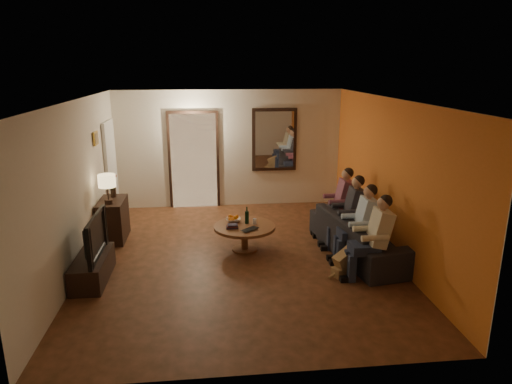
{
  "coord_description": "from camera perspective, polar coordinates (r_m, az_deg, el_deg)",
  "views": [
    {
      "loc": [
        -0.49,
        -7.04,
        3.12
      ],
      "look_at": [
        0.3,
        0.3,
        1.05
      ],
      "focal_mm": 32.0,
      "sensor_mm": 36.0,
      "label": 1
    }
  ],
  "objects": [
    {
      "name": "white_door",
      "position": [
        9.77,
        -17.64,
        2.51
      ],
      "size": [
        0.06,
        0.85,
        2.04
      ],
      "primitive_type": "cube",
      "color": "white",
      "rests_on": "floor"
    },
    {
      "name": "dog",
      "position": [
        7.17,
        11.4,
        -8.01
      ],
      "size": [
        0.61,
        0.45,
        0.56
      ],
      "primitive_type": null,
      "rotation": [
        0.0,
        0.0,
        0.43
      ],
      "color": "#9E7348",
      "rests_on": "floor"
    },
    {
      "name": "wine_bottle",
      "position": [
        7.91,
        -1.15,
        -2.89
      ],
      "size": [
        0.07,
        0.07,
        0.31
      ],
      "primitive_type": null,
      "color": "black",
      "rests_on": "coffee_table"
    },
    {
      "name": "dresser",
      "position": [
        8.76,
        -17.43,
        -3.34
      ],
      "size": [
        0.45,
        0.84,
        0.75
      ],
      "primitive_type": "cube",
      "color": "black",
      "rests_on": "floor"
    },
    {
      "name": "back_wall",
      "position": [
        10.22,
        -3.32,
        5.37
      ],
      "size": [
        5.0,
        0.02,
        2.6
      ],
      "primitive_type": "cube",
      "color": "beige",
      "rests_on": "floor"
    },
    {
      "name": "sofa",
      "position": [
        7.94,
        12.95,
        -5.25
      ],
      "size": [
        2.45,
        1.28,
        0.68
      ],
      "primitive_type": "imported",
      "rotation": [
        0.0,
        0.0,
        1.73
      ],
      "color": "black",
      "rests_on": "floor"
    },
    {
      "name": "person_c",
      "position": [
        8.09,
        11.71,
        -2.83
      ],
      "size": [
        0.6,
        0.4,
        1.2
      ],
      "primitive_type": null,
      "color": "tan",
      "rests_on": "sofa"
    },
    {
      "name": "left_wall",
      "position": [
        7.54,
        -21.39,
        0.6
      ],
      "size": [
        0.02,
        6.0,
        2.6
      ],
      "primitive_type": "cube",
      "color": "beige",
      "rests_on": "floor"
    },
    {
      "name": "laptop",
      "position": [
        7.6,
        -0.51,
        -4.8
      ],
      "size": [
        0.39,
        0.38,
        0.03
      ],
      "primitive_type": "imported",
      "rotation": [
        0.0,
        0.0,
        0.72
      ],
      "color": "black",
      "rests_on": "coffee_table"
    },
    {
      "name": "flower_vase",
      "position": [
        8.8,
        -17.48,
        0.79
      ],
      "size": [
        0.14,
        0.14,
        0.44
      ],
      "primitive_type": null,
      "color": "red",
      "rests_on": "dresser"
    },
    {
      "name": "book_stack",
      "position": [
        7.74,
        -3.01,
        -4.27
      ],
      "size": [
        0.2,
        0.15,
        0.07
      ],
      "primitive_type": null,
      "color": "black",
      "rests_on": "coffee_table"
    },
    {
      "name": "floor",
      "position": [
        7.72,
        -2.0,
        -8.2
      ],
      "size": [
        5.0,
        6.0,
        0.01
      ],
      "primitive_type": "cube",
      "color": "#3C2410",
      "rests_on": "ground"
    },
    {
      "name": "right_wall",
      "position": [
        7.87,
        16.4,
        1.63
      ],
      "size": [
        0.02,
        6.0,
        2.6
      ],
      "primitive_type": "cube",
      "color": "beige",
      "rests_on": "floor"
    },
    {
      "name": "tv_stand",
      "position": [
        7.31,
        -19.75,
        -8.95
      ],
      "size": [
        0.45,
        1.14,
        0.38
      ],
      "primitive_type": "cube",
      "color": "black",
      "rests_on": "floor"
    },
    {
      "name": "tv",
      "position": [
        7.12,
        -20.12,
        -5.23
      ],
      "size": [
        1.1,
        0.14,
        0.64
      ],
      "primitive_type": "imported",
      "rotation": [
        0.0,
        0.0,
        1.57
      ],
      "color": "black",
      "rests_on": "tv_stand"
    },
    {
      "name": "kitchen_doorway",
      "position": [
        10.24,
        -7.78,
        3.85
      ],
      "size": [
        1.0,
        0.06,
        2.1
      ],
      "primitive_type": "cube",
      "color": "#FFE0A5",
      "rests_on": "floor"
    },
    {
      "name": "mirror_glass",
      "position": [
        10.21,
        2.33,
        6.52
      ],
      "size": [
        0.86,
        0.02,
        1.26
      ],
      "primitive_type": "cube",
      "color": "white",
      "rests_on": "back_wall"
    },
    {
      "name": "fridge_glimpse",
      "position": [
        10.27,
        -6.35,
        3.08
      ],
      "size": [
        0.45,
        0.03,
        1.7
      ],
      "primitive_type": "cube",
      "color": "silver",
      "rests_on": "floor"
    },
    {
      "name": "orange_accent",
      "position": [
        7.86,
        16.33,
        1.63
      ],
      "size": [
        0.01,
        6.0,
        2.6
      ],
      "primitive_type": "cube",
      "color": "orange",
      "rests_on": "right_wall"
    },
    {
      "name": "bowl",
      "position": [
        8.04,
        -2.85,
        -3.5
      ],
      "size": [
        0.26,
        0.26,
        0.06
      ],
      "primitive_type": "imported",
      "color": "white",
      "rests_on": "coffee_table"
    },
    {
      "name": "mirror_frame",
      "position": [
        10.24,
        2.31,
        6.55
      ],
      "size": [
        1.0,
        0.05,
        1.4
      ],
      "primitive_type": "cube",
      "color": "black",
      "rests_on": "back_wall"
    },
    {
      "name": "oranges",
      "position": [
        8.02,
        -2.86,
        -3.04
      ],
      "size": [
        0.2,
        0.2,
        0.08
      ],
      "primitive_type": null,
      "color": "orange",
      "rests_on": "bowl"
    },
    {
      "name": "person_a",
      "position": [
        7.03,
        14.66,
        -5.89
      ],
      "size": [
        0.6,
        0.4,
        1.2
      ],
      "primitive_type": null,
      "color": "tan",
      "rests_on": "sofa"
    },
    {
      "name": "framed_art",
      "position": [
        8.67,
        -19.41,
        6.35
      ],
      "size": [
        0.03,
        0.28,
        0.24
      ],
      "primitive_type": "cube",
      "color": "#B28C33",
      "rests_on": "left_wall"
    },
    {
      "name": "wine_glass",
      "position": [
        7.91,
        -0.17,
        -3.69
      ],
      "size": [
        0.06,
        0.06,
        0.1
      ],
      "primitive_type": "cylinder",
      "color": "silver",
      "rests_on": "coffee_table"
    },
    {
      "name": "person_d",
      "position": [
        8.63,
        10.51,
        -1.58
      ],
      "size": [
        0.6,
        0.4,
        1.2
      ],
      "primitive_type": null,
      "color": "tan",
      "rests_on": "sofa"
    },
    {
      "name": "ceiling",
      "position": [
        7.08,
        -2.2,
        11.43
      ],
      "size": [
        5.0,
        6.0,
        0.01
      ],
      "primitive_type": "cube",
      "color": "white",
      "rests_on": "back_wall"
    },
    {
      "name": "coffee_table",
      "position": [
        7.94,
        -1.43,
        -5.73
      ],
      "size": [
        1.17,
        1.17,
        0.45
      ],
      "primitive_type": "cylinder",
      "rotation": [
        0.0,
        0.0,
        -0.12
      ],
      "color": "brown",
      "rests_on": "floor"
    },
    {
      "name": "person_b",
      "position": [
        7.55,
        13.08,
        -4.25
      ],
      "size": [
        0.6,
        0.4,
        1.2
      ],
      "primitive_type": null,
      "color": "tan",
      "rests_on": "sofa"
    },
    {
      "name": "front_wall",
      "position": [
        4.46,
        0.74,
        -8.43
      ],
      "size": [
        5.0,
        0.02,
        2.6
      ],
      "primitive_type": "cube",
      "color": "beige",
      "rests_on": "floor"
    },
    {
      "name": "art_canvas",
      "position": [
        8.66,
        -19.31,
        6.35
      ],
      "size": [
        0.01,
        0.22,
        0.18
      ],
      "primitive_type": "cube",
      "color": "brown",
      "rests_on": "left_wall"
    },
    {
      "name": "door_trim",
      "position": [
        10.23,
        -7.78,
        3.84
      ],
      "size": [
        1.12,
        0.04,
        2.22
      ],
      "primitive_type": "cube",
      "color": "black",
      "rests_on": "floor"
    },
    {
      "name": "table_lamp",
      "position": [
        8.37,
        -18.07,
        0.35
      ],
      "size": [
        0.3,
        0.3,
        0.54
      ],
      "primitive_type": null,
      "color": "beige",
      "rests_on": "dresser"
    }
  ]
}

